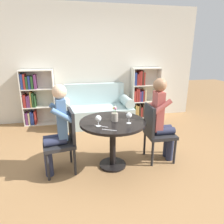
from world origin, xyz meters
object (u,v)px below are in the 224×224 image
at_px(flower_vase, 115,116).
at_px(bookshelf_right, 142,94).
at_px(couch, 96,111).
at_px(bookshelf_left, 35,98).
at_px(chair_left, 64,139).
at_px(person_left, 56,129).
at_px(person_right, 162,119).
at_px(chair_right, 156,131).
at_px(wine_glass_right, 129,116).
at_px(wine_glass_left, 98,119).

bearing_deg(flower_vase, bookshelf_right, 61.12).
xyz_separation_m(couch, flower_vase, (0.03, -1.88, 0.48)).
xyz_separation_m(bookshelf_left, chair_left, (0.69, -2.11, -0.14)).
xyz_separation_m(person_left, person_right, (1.56, 0.03, 0.02)).
bearing_deg(bookshelf_left, couch, -10.79).
xyz_separation_m(chair_right, wine_glass_right, (-0.49, -0.18, 0.33)).
distance_m(bookshelf_left, flower_vase, 2.57).
xyz_separation_m(person_left, wine_glass_right, (0.98, -0.14, 0.17)).
relative_size(bookshelf_left, person_right, 0.98).
xyz_separation_m(bookshelf_left, wine_glass_right, (1.58, -2.27, 0.19)).
xyz_separation_m(bookshelf_right, flower_vase, (-1.18, -2.14, 0.19)).
bearing_deg(person_left, chair_right, 82.91).
bearing_deg(person_right, chair_left, 91.97).
bearing_deg(flower_vase, person_right, 3.57).
xyz_separation_m(chair_left, person_left, (-0.09, -0.02, 0.16)).
relative_size(couch, bookshelf_right, 1.30).
relative_size(chair_left, person_right, 0.69).
height_order(chair_left, wine_glass_right, chair_left).
relative_size(person_left, wine_glass_right, 8.30).
xyz_separation_m(chair_right, person_left, (-1.47, -0.04, 0.16)).
relative_size(wine_glass_right, flower_vase, 0.68).
height_order(person_left, wine_glass_left, person_left).
distance_m(chair_left, person_left, 0.19).
distance_m(couch, person_right, 2.03).
distance_m(person_right, flower_vase, 0.76).
height_order(person_right, wine_glass_left, person_right).
height_order(couch, chair_left, couch).
distance_m(bookshelf_right, person_right, 2.14).
height_order(bookshelf_right, person_right, person_right).
height_order(chair_right, person_right, person_right).
bearing_deg(flower_vase, wine_glass_left, -149.70).
distance_m(bookshelf_right, wine_glass_right, 2.50).
height_order(bookshelf_right, wine_glass_left, bookshelf_right).
bearing_deg(couch, person_left, -112.66).
height_order(chair_left, chair_right, same).
bearing_deg(flower_vase, chair_right, 4.38).
relative_size(bookshelf_left, chair_left, 1.41).
xyz_separation_m(bookshelf_right, person_right, (-0.43, -2.10, 0.08)).
relative_size(person_right, wine_glass_right, 8.55).
height_order(couch, person_right, person_right).
relative_size(bookshelf_right, flower_vase, 5.67).
bearing_deg(couch, bookshelf_right, 12.19).
xyz_separation_m(bookshelf_left, bookshelf_right, (2.60, -0.00, -0.04)).
bearing_deg(couch, chair_left, -110.55).
distance_m(bookshelf_left, wine_glass_left, 2.58).
distance_m(person_left, wine_glass_right, 1.00).
bearing_deg(chair_right, wine_glass_right, 111.44).
height_order(bookshelf_left, chair_left, bookshelf_left).
bearing_deg(person_right, wine_glass_left, 102.56).
xyz_separation_m(person_right, wine_glass_right, (-0.58, -0.17, 0.14)).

